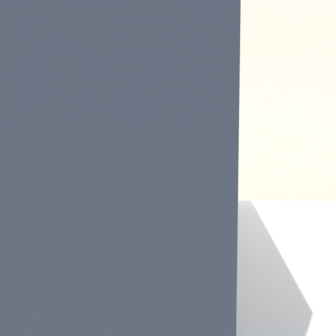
# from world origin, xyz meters

# --- Properties ---
(sidewalk) EXTENTS (24.00, 2.80, 0.10)m
(sidewalk) POSITION_xyz_m (0.00, 2.20, 0.05)
(sidewalk) COLOR #ADAAA3
(sidewalk) RESTS_ON ground_plane
(building_facade) EXTENTS (24.00, 0.30, 4.93)m
(building_facade) POSITION_xyz_m (0.00, 5.11, 2.47)
(building_facade) COLOR beige
(building_facade) RESTS_ON ground_plane
(parking_meter) EXTENTS (0.21, 0.14, 1.47)m
(parking_meter) POSITION_xyz_m (-0.16, 1.25, 1.13)
(parking_meter) COLOR gray
(parking_meter) RESTS_ON sidewalk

